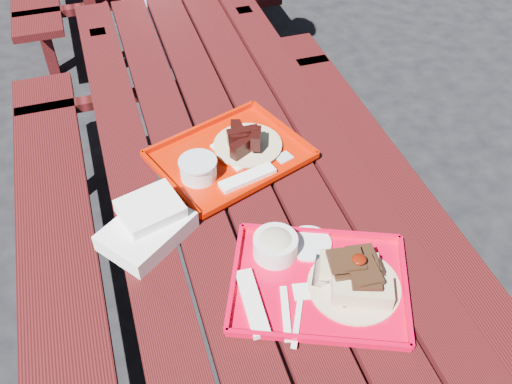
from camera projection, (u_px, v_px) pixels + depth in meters
ground at (244, 319)px, 2.17m from camera, size 60.00×60.00×0.00m
picnic_table_near at (241, 219)px, 1.78m from camera, size 1.41×2.40×0.75m
near_tray at (319, 272)px, 1.35m from camera, size 0.50×0.46×0.13m
far_tray at (229, 156)px, 1.67m from camera, size 0.51×0.45×0.07m
white_cloth at (148, 225)px, 1.45m from camera, size 0.27×0.26×0.09m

